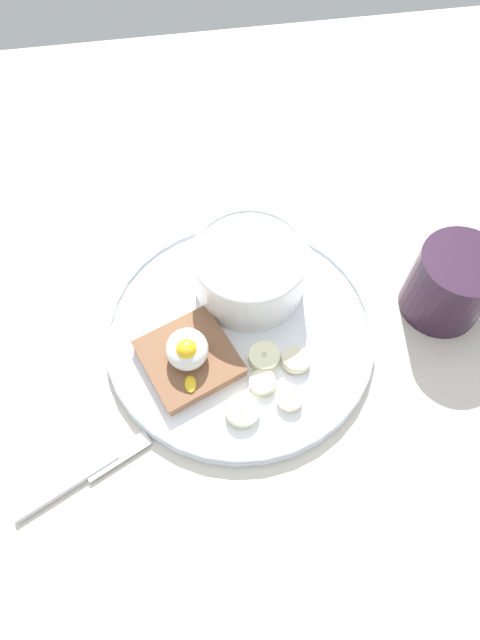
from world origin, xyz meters
The scene contains 12 objects.
ground_plane centered at (0.00, 0.00, 1.00)cm, with size 120.00×120.00×2.00cm, color beige.
plate centered at (0.00, 0.00, 2.80)cm, with size 30.66×30.66×1.60cm.
oatmeal_bowl centered at (-5.51, 1.98, 6.36)cm, with size 12.91×12.91×6.73cm.
toast_slice centered at (3.14, -6.10, 3.85)cm, with size 12.11×12.11×1.53cm.
poached_egg centered at (3.27, -6.10, 6.15)cm, with size 6.77×4.46×3.55cm.
banana_slice_front centered at (7.08, 1.30, 3.56)cm, with size 2.90×3.01×1.34cm.
banana_slice_left centered at (9.82, -1.33, 3.60)cm, with size 3.70×3.76×1.31cm.
banana_slice_back centered at (9.37, 3.71, 3.60)cm, with size 3.27×3.36×1.39cm.
banana_slice_right centered at (4.26, 1.95, 3.69)cm, with size 4.51×4.51×1.43cm.
banana_slice_inner centered at (5.12, 5.30, 3.59)cm, with size 4.37×4.32×1.50cm.
coffee_mug centered at (-0.29, 23.93, 6.55)cm, with size 9.19×12.62×8.86cm.
knife centered at (13.65, -17.66, 2.40)cm, with size 7.12×13.45×0.80cm.
Camera 1 is at (26.77, -4.32, 52.65)cm, focal length 28.00 mm.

